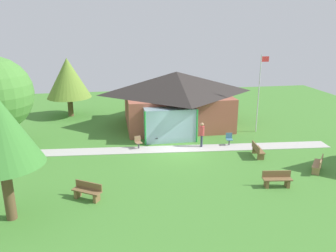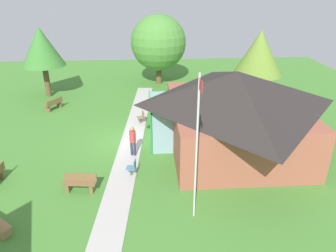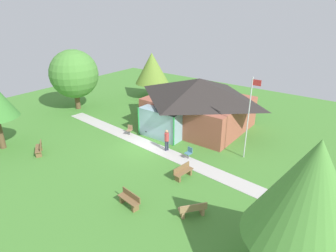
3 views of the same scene
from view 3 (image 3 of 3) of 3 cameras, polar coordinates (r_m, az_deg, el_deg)
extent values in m
plane|color=#478433|center=(22.67, -4.66, -4.36)|extent=(44.00, 44.00, 0.00)
cube|color=#A35642|center=(26.31, 6.04, 2.79)|extent=(8.21, 6.92, 2.70)
pyramid|color=#2D2826|center=(25.63, 6.24, 7.46)|extent=(9.21, 7.92, 1.75)
cube|color=#8CB2BF|center=(23.90, -1.59, 0.43)|extent=(3.69, 1.20, 2.43)
cylinder|color=green|center=(24.60, -5.83, 0.99)|extent=(0.12, 0.12, 2.43)
cylinder|color=green|center=(22.44, 1.15, -1.14)|extent=(0.12, 0.12, 2.43)
cube|color=#BCB7B2|center=(23.01, -3.80, -3.85)|extent=(21.01, 3.02, 0.03)
cylinder|color=silver|center=(20.78, 15.59, 1.30)|extent=(0.08, 0.08, 6.00)
cube|color=red|center=(19.89, 17.20, 8.21)|extent=(0.60, 0.02, 0.40)
cube|color=brown|center=(23.64, -24.31, -4.06)|extent=(1.50, 1.18, 0.06)
cube|color=brown|center=(23.26, -24.26, -5.21)|extent=(0.35, 0.42, 0.39)
cube|color=brown|center=(24.25, -24.17, -4.04)|extent=(0.35, 0.42, 0.39)
cube|color=brown|center=(23.54, -23.94, -3.54)|extent=(1.30, 0.86, 0.36)
cube|color=brown|center=(18.76, 3.10, -9.05)|extent=(0.62, 1.54, 0.06)
cube|color=brown|center=(19.25, 4.18, -9.05)|extent=(0.42, 0.21, 0.39)
cube|color=brown|center=(18.55, 1.95, -10.37)|extent=(0.42, 0.21, 0.39)
cube|color=brown|center=(18.75, 2.68, -8.29)|extent=(0.24, 1.50, 0.36)
cube|color=#9E7A51|center=(15.85, 4.86, -15.97)|extent=(1.28, 1.44, 0.06)
cube|color=#9E7A51|center=(15.87, 2.86, -17.03)|extent=(0.41, 0.38, 0.39)
cube|color=#9E7A51|center=(16.16, 6.75, -16.32)|extent=(0.41, 0.38, 0.39)
cube|color=#9E7A51|center=(15.58, 5.12, -15.79)|extent=(0.99, 1.21, 0.36)
cube|color=brown|center=(16.53, -7.80, -14.23)|extent=(1.55, 0.64, 0.06)
cube|color=brown|center=(16.34, -6.52, -15.81)|extent=(0.21, 0.42, 0.39)
cube|color=brown|center=(17.05, -8.92, -14.08)|extent=(0.21, 0.42, 0.39)
cube|color=brown|center=(16.50, -7.30, -13.39)|extent=(1.49, 0.26, 0.36)
cube|color=#33383D|center=(24.59, -4.13, -0.92)|extent=(0.60, 0.60, 0.04)
cube|color=#33383D|center=(24.56, -3.70, -0.38)|extent=(0.40, 0.26, 0.40)
cylinder|color=#4C4C51|center=(24.68, -4.12, -1.41)|extent=(0.10, 0.10, 0.42)
cylinder|color=#4C4C51|center=(24.77, -4.11, -1.83)|extent=(0.36, 0.36, 0.02)
cube|color=#8C6B4C|center=(24.82, -7.71, -0.85)|extent=(0.55, 0.55, 0.04)
cube|color=#8C6B4C|center=(24.89, -7.52, -0.21)|extent=(0.43, 0.16, 0.40)
cylinder|color=#4C4C51|center=(24.91, -7.68, -1.33)|extent=(0.10, 0.10, 0.42)
cylinder|color=#4C4C51|center=(24.99, -7.66, -1.75)|extent=(0.36, 0.36, 0.02)
cube|color=teal|center=(20.95, 4.03, -5.42)|extent=(0.50, 0.50, 0.04)
cube|color=teal|center=(20.98, 4.41, -4.71)|extent=(0.44, 0.11, 0.40)
cylinder|color=#4C4C51|center=(21.06, 4.01, -5.97)|extent=(0.10, 0.10, 0.42)
cylinder|color=#4C4C51|center=(21.16, 4.00, -6.44)|extent=(0.36, 0.36, 0.02)
cylinder|color=#2D3347|center=(21.95, -0.45, -3.99)|extent=(0.14, 0.14, 0.85)
cylinder|color=#2D3347|center=(22.04, -0.05, -3.88)|extent=(0.14, 0.14, 0.85)
cylinder|color=#BF3F3F|center=(21.67, -0.25, -2.17)|extent=(0.34, 0.34, 0.65)
sphere|color=tan|center=(21.48, -0.26, -1.09)|extent=(0.24, 0.24, 0.24)
cylinder|color=brown|center=(32.31, -17.53, 4.95)|extent=(0.53, 0.53, 1.91)
sphere|color=#4C8C38|center=(31.60, -18.14, 9.80)|extent=(4.95, 4.95, 4.95)
cone|color=#4C8C38|center=(11.54, 26.45, -11.46)|extent=(4.52, 4.52, 4.06)
cylinder|color=brown|center=(25.57, -30.40, -1.19)|extent=(0.45, 0.45, 2.57)
cylinder|color=brown|center=(34.79, -3.11, 7.12)|extent=(0.48, 0.48, 1.75)
cone|color=olive|center=(34.16, -3.20, 11.40)|extent=(3.94, 3.94, 3.55)
camera|label=1|loc=(18.91, -69.79, 1.15)|focal=36.25mm
camera|label=2|loc=(16.89, 49.74, 9.59)|focal=34.00mm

